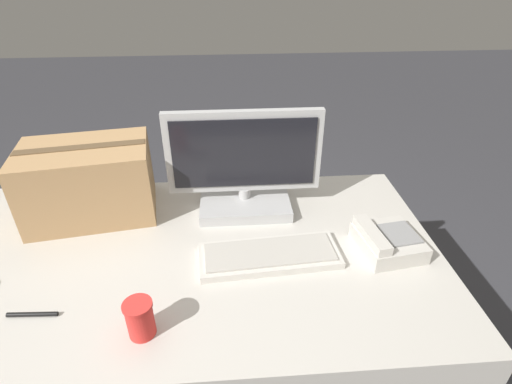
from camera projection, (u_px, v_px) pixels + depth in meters
office_desk at (168, 329)px, 1.44m from camera, size 1.80×0.90×0.71m
monitor at (244, 172)px, 1.41m from camera, size 0.54×0.25×0.37m
keyboard at (270, 255)px, 1.23m from camera, size 0.44×0.19×0.03m
desk_phone at (387, 241)px, 1.25m from camera, size 0.21×0.21×0.08m
paper_cup_right at (140, 319)px, 0.97m from camera, size 0.07×0.07×0.10m
cardboard_box at (89, 181)px, 1.39m from camera, size 0.46×0.34×0.26m
pen_marker at (32, 314)px, 1.04m from camera, size 0.13×0.02×0.01m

